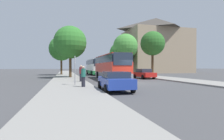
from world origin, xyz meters
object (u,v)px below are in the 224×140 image
Objects in this scene: bus_stop_sign at (75,67)px; tree_left_near at (61,49)px; bus_front at (110,66)px; bus_middle at (95,67)px; tree_right_near at (153,44)px; parked_car_right_near at (144,73)px; pedestrian_waiting_near at (83,76)px; tree_left_far at (70,42)px; tree_right_far at (125,46)px; pedestrian_waiting_far at (81,73)px; tree_right_mid at (122,54)px; parked_car_left_curb at (115,81)px.

bus_stop_sign is 23.44m from tree_left_near.
bus_middle is (0.31, 15.06, 0.01)m from bus_front.
parked_car_right_near is at bearing -135.09° from tree_right_near.
bus_middle is 25.68m from pedestrian_waiting_near.
bus_middle is at bearing -73.94° from parked_car_right_near.
bus_middle is 4.64× the size of bus_stop_sign.
tree_right_far is at bearing 42.90° from tree_left_far.
bus_middle is 13.28m from tree_left_far.
bus_stop_sign is (-10.59, -8.33, 0.97)m from parked_car_right_near.
parked_car_right_near is at bearing 105.60° from pedestrian_waiting_far.
tree_left_near reaches higher than bus_front.
tree_left_near reaches higher than bus_middle.
tree_right_mid is 5.05m from tree_right_far.
parked_car_right_near is 14.11m from pedestrian_waiting_near.
tree_right_mid is (0.46, 18.15, -0.35)m from tree_right_near.
tree_right_near is at bearing 39.82° from bus_stop_sign.
bus_stop_sign is at bearing -140.18° from tree_right_near.
tree_right_near is (7.89, -12.15, 3.91)m from bus_middle.
parked_car_left_curb is 2.55× the size of pedestrian_waiting_near.
parked_car_right_near is 0.52× the size of tree_right_mid.
tree_right_mid is at bearing 142.84° from pedestrian_waiting_far.
tree_right_far is at bearing 64.07° from bus_front.
tree_right_mid is (13.27, 25.88, 4.32)m from pedestrian_waiting_far.
bus_front is 9.55m from tree_right_near.
bus_middle is 27.25m from parked_car_left_curb.
parked_car_right_near is (4.82, -15.21, -1.06)m from bus_middle.
tree_left_far is at bearing -21.41° from parked_car_right_near.
tree_left_near is (-4.13, 26.57, 4.90)m from parked_car_left_curb.
parked_car_right_near is 0.57× the size of tree_right_near.
tree_right_mid is at bearing 35.59° from bus_middle.
bus_stop_sign is 12.73m from tree_left_far.
parked_car_right_near is at bearing -19.88° from tree_left_far.
bus_middle is at bearing -144.32° from tree_right_mid.
parked_car_left_curb is 0.96× the size of parked_car_right_near.
bus_front is 10.08m from bus_stop_sign.
parked_car_right_near is (7.96, 11.84, 0.02)m from parked_car_left_curb.
parked_car_left_curb is 7.39m from pedestrian_waiting_far.
tree_right_near is at bearing 83.52° from pedestrian_waiting_near.
tree_right_far is (13.52, 24.73, 5.08)m from bus_stop_sign.
bus_middle is at bearing 76.23° from bus_stop_sign.
pedestrian_waiting_near is (-4.89, -10.07, -0.82)m from bus_front.
bus_front is at bearing -112.37° from tree_right_mid.
bus_front is 5.24m from parked_car_right_near.
tree_right_far reaches higher than parked_car_left_curb.
tree_left_near is at bearing -173.67° from tree_right_far.
tree_left_near is 1.02× the size of tree_left_far.
pedestrian_waiting_near is 0.22× the size of tree_right_near.
tree_left_near is 16.92m from tree_right_mid.
tree_right_near is at bearing -136.61° from parked_car_right_near.
tree_right_mid is at bearing 73.10° from parked_car_left_curb.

